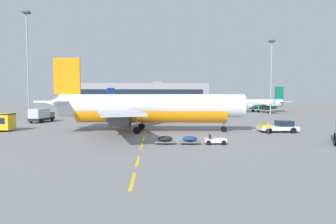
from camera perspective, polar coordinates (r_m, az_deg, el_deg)
The scene contains 12 objects.
ground at distance 66.41m, azimuth 15.03°, elevation -1.86°, with size 400.00×400.00×0.00m, color slate.
apron_paint_markings at distance 61.04m, azimuth -4.37°, elevation -2.19°, with size 8.00×98.05×0.01m.
airliner_foreground at distance 44.05m, azimuth -4.32°, elevation 0.89°, with size 34.82×34.51×12.20m.
pushback_tug at distance 47.06m, azimuth 22.64°, elevation -2.92°, with size 6.13×3.43×2.08m.
airliner_mid_left at distance 121.98m, azimuth -7.52°, elevation 1.94°, with size 25.54×23.83×9.73m.
airliner_far_center at distance 106.82m, azimuth 17.73°, elevation 1.66°, with size 27.96×27.65×9.80m.
catering_truck at distance 67.33m, azimuth -25.47°, elevation -0.59°, with size 3.47×7.28×3.14m.
baggage_train at distance 32.66m, azimuth 4.73°, elevation -5.94°, with size 8.67×2.06×1.14m.
ground_crew_worker at distance 43.69m, azimuth 20.66°, elevation -3.17°, with size 0.59×0.45×1.78m.
apron_light_mast_near at distance 83.72m, azimuth -27.86°, elevation 11.03°, with size 1.80×1.80×28.95m.
apron_light_mast_far at distance 93.58m, azimuth 21.22°, elevation 8.65°, with size 1.80×1.80×24.01m.
terminal_satellite at distance 180.92m, azimuth -6.78°, elevation 3.68°, with size 94.84×19.30×16.41m.
Camera 1 is at (19.49, -22.91, 5.68)m, focal length 28.50 mm.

